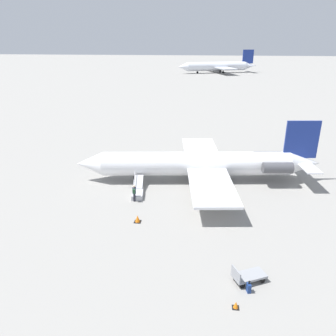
{
  "coord_description": "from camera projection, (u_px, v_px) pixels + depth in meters",
  "views": [
    {
      "loc": [
        -0.87,
        34.61,
        15.18
      ],
      "look_at": [
        3.03,
        1.22,
        1.85
      ],
      "focal_mm": 35.0,
      "sensor_mm": 36.0,
      "label": 1
    }
  ],
  "objects": [
    {
      "name": "ground_plane",
      "position": [
        195.0,
        180.0,
        37.65
      ],
      "size": [
        600.0,
        600.0,
        0.0
      ],
      "primitive_type": "plane",
      "color": "gray"
    },
    {
      "name": "airplane_main",
      "position": [
        204.0,
        163.0,
        36.88
      ],
      "size": [
        27.52,
        20.7,
        6.95
      ],
      "rotation": [
        0.0,
        0.0,
        0.12
      ],
      "color": "white",
      "rests_on": "ground"
    },
    {
      "name": "luggage_cart",
      "position": [
        248.0,
        276.0,
        21.8
      ],
      "size": [
        2.46,
        1.94,
        1.22
      ],
      "rotation": [
        0.0,
        0.0,
        0.45
      ],
      "color": "gray",
      "rests_on": "ground"
    },
    {
      "name": "traffic_cone_near_stairs",
      "position": [
        138.0,
        219.0,
        28.98
      ],
      "size": [
        0.6,
        0.6,
        0.66
      ],
      "color": "black",
      "rests_on": "ground"
    },
    {
      "name": "airplane_far_left",
      "position": [
        218.0,
        66.0,
        153.66
      ],
      "size": [
        36.9,
        28.27,
        10.32
      ],
      "rotation": [
        0.0,
        0.0,
        0.34
      ],
      "color": "silver",
      "rests_on": "ground"
    },
    {
      "name": "suitcase",
      "position": [
        249.0,
        288.0,
        20.93
      ],
      "size": [
        0.29,
        0.4,
        0.88
      ],
      "rotation": [
        0.0,
        0.0,
        4.94
      ],
      "color": "navy",
      "rests_on": "ground"
    },
    {
      "name": "boarding_stairs",
      "position": [
        138.0,
        192.0,
        33.88
      ],
      "size": [
        1.51,
        4.11,
        1.72
      ],
      "rotation": [
        0.0,
        0.0,
        -1.45
      ],
      "color": "#B2B2B7",
      "rests_on": "ground"
    },
    {
      "name": "traffic_cone_near_cart",
      "position": [
        236.0,
        305.0,
        19.73
      ],
      "size": [
        0.42,
        0.42,
        0.46
      ],
      "color": "black",
      "rests_on": "ground"
    },
    {
      "name": "passenger",
      "position": [
        134.0,
        192.0,
        32.43
      ],
      "size": [
        0.36,
        0.55,
        1.74
      ],
      "rotation": [
        0.0,
        0.0,
        -1.45
      ],
      "color": "#23232D",
      "rests_on": "ground"
    }
  ]
}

